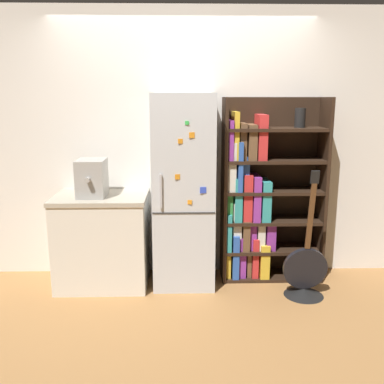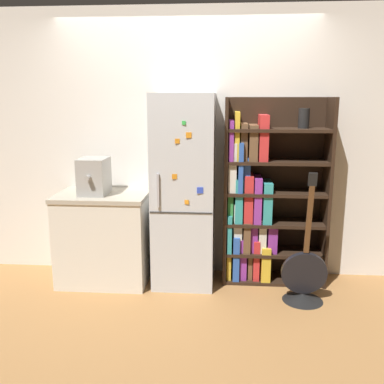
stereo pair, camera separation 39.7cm
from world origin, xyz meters
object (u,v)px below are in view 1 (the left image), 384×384
Objects in this scene: espresso_machine at (92,178)px; bookshelf at (258,199)px; refrigerator at (184,192)px; guitar at (305,278)px.

bookshelf is at bearing 6.70° from espresso_machine.
espresso_machine is at bearing -175.85° from refrigerator.
bookshelf is 4.77× the size of espresso_machine.
refrigerator is 1.02× the size of bookshelf.
bookshelf is at bearing 9.61° from refrigerator.
refrigerator is at bearing 4.15° from espresso_machine.
guitar is at bearing -8.27° from espresso_machine.
espresso_machine is 0.32× the size of guitar.
refrigerator reaches higher than guitar.
espresso_machine is 2.13m from guitar.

